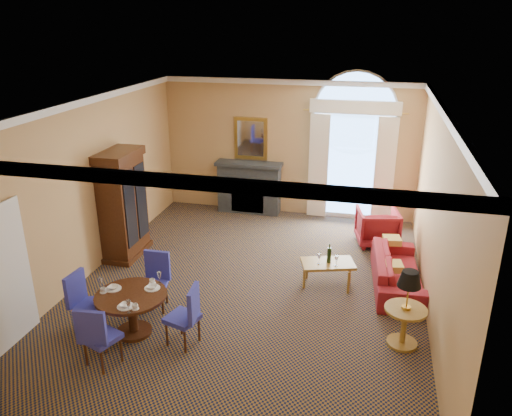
% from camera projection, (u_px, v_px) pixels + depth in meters
% --- Properties ---
extents(ground, '(7.50, 7.50, 0.00)m').
position_uv_depth(ground, '(250.00, 285.00, 8.94)').
color(ground, black).
rests_on(ground, ground).
extents(room_envelope, '(6.04, 7.52, 3.45)m').
position_uv_depth(room_envelope, '(257.00, 140.00, 8.66)').
color(room_envelope, tan).
rests_on(room_envelope, ground).
extents(armoire, '(0.62, 1.09, 2.15)m').
position_uv_depth(armoire, '(123.00, 206.00, 9.76)').
color(armoire, '#33190B').
rests_on(armoire, ground).
extents(dining_table, '(1.06, 1.06, 0.87)m').
position_uv_depth(dining_table, '(132.00, 304.00, 7.42)').
color(dining_table, '#33190B').
rests_on(dining_table, ground).
extents(dining_chair_north, '(0.51, 0.51, 0.95)m').
position_uv_depth(dining_chair_north, '(156.00, 276.00, 8.13)').
color(dining_chair_north, '#282AA0').
rests_on(dining_chair_north, ground).
extents(dining_chair_south, '(0.55, 0.55, 0.95)m').
position_uv_depth(dining_chair_south, '(97.00, 334.00, 6.65)').
color(dining_chair_south, '#282AA0').
rests_on(dining_chair_south, ground).
extents(dining_chair_east, '(0.53, 0.53, 0.95)m').
position_uv_depth(dining_chair_east, '(188.00, 312.00, 7.14)').
color(dining_chair_east, '#282AA0').
rests_on(dining_chair_east, ground).
extents(dining_chair_west, '(0.53, 0.53, 0.95)m').
position_uv_depth(dining_chair_west, '(83.00, 298.00, 7.50)').
color(dining_chair_west, '#282AA0').
rests_on(dining_chair_west, ground).
extents(sofa, '(0.94, 2.09, 0.60)m').
position_uv_depth(sofa, '(397.00, 271.00, 8.82)').
color(sofa, maroon).
rests_on(sofa, ground).
extents(armchair, '(0.97, 0.99, 0.77)m').
position_uv_depth(armchair, '(377.00, 227.00, 10.46)').
color(armchair, maroon).
rests_on(armchair, ground).
extents(coffee_table, '(1.03, 0.76, 0.82)m').
position_uv_depth(coffee_table, '(328.00, 264.00, 8.78)').
color(coffee_table, '#AB7F33').
rests_on(coffee_table, ground).
extents(side_table, '(0.61, 0.61, 1.18)m').
position_uv_depth(side_table, '(407.00, 300.00, 7.07)').
color(side_table, '#AB7F33').
rests_on(side_table, ground).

